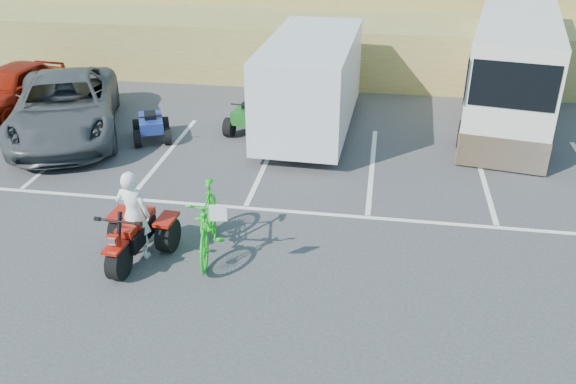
# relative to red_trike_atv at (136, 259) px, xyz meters

# --- Properties ---
(ground) EXTENTS (100.00, 100.00, 0.00)m
(ground) POSITION_rel_red_trike_atv_xyz_m (1.63, -0.07, 0.00)
(ground) COLOR #39393C
(ground) RESTS_ON ground
(parking_stripes) EXTENTS (28.00, 5.16, 0.01)m
(parking_stripes) POSITION_rel_red_trike_atv_xyz_m (2.49, 3.99, 0.00)
(parking_stripes) COLOR white
(parking_stripes) RESTS_ON ground
(grass_embankment) EXTENTS (40.00, 8.50, 3.10)m
(grass_embankment) POSITION_rel_red_trike_atv_xyz_m (1.63, 15.41, 1.42)
(grass_embankment) COLOR olive
(grass_embankment) RESTS_ON ground
(red_trike_atv) EXTENTS (1.42, 1.82, 1.13)m
(red_trike_atv) POSITION_rel_red_trike_atv_xyz_m (0.00, 0.00, 0.00)
(red_trike_atv) COLOR #A01409
(red_trike_atv) RESTS_ON ground
(rider) EXTENTS (0.68, 0.47, 1.79)m
(rider) POSITION_rel_red_trike_atv_xyz_m (0.01, 0.15, 0.90)
(rider) COLOR white
(rider) RESTS_ON ground
(green_dirt_bike) EXTENTS (0.98, 2.33, 1.36)m
(green_dirt_bike) POSITION_rel_red_trike_atv_xyz_m (1.34, 0.51, 0.68)
(green_dirt_bike) COLOR #14BF19
(green_dirt_bike) RESTS_ON ground
(grey_pickup) EXTENTS (4.78, 6.55, 1.65)m
(grey_pickup) POSITION_rel_red_trike_atv_xyz_m (-4.28, 5.82, 0.83)
(grey_pickup) COLOR #414448
(grey_pickup) RESTS_ON ground
(red_car) EXTENTS (2.09, 4.32, 1.42)m
(red_car) POSITION_rel_red_trike_atv_xyz_m (-6.94, 7.53, 0.71)
(red_car) COLOR maroon
(red_car) RESTS_ON ground
(cargo_trailer) EXTENTS (2.48, 5.78, 2.66)m
(cargo_trailer) POSITION_rel_red_trike_atv_xyz_m (2.46, 7.19, 1.44)
(cargo_trailer) COLOR silver
(cargo_trailer) RESTS_ON ground
(rv_motorhome) EXTENTS (3.60, 8.77, 3.07)m
(rv_motorhome) POSITION_rel_red_trike_atv_xyz_m (8.19, 9.35, 1.33)
(rv_motorhome) COLOR silver
(rv_motorhome) RESTS_ON ground
(quad_atv_blue) EXTENTS (1.44, 1.62, 0.87)m
(quad_atv_blue) POSITION_rel_red_trike_atv_xyz_m (-1.81, 5.82, 0.00)
(quad_atv_blue) COLOR navy
(quad_atv_blue) RESTS_ON ground
(quad_atv_green) EXTENTS (1.34, 1.69, 1.02)m
(quad_atv_green) POSITION_rel_red_trike_atv_xyz_m (0.79, 6.85, 0.00)
(quad_atv_green) COLOR #135518
(quad_atv_green) RESTS_ON ground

